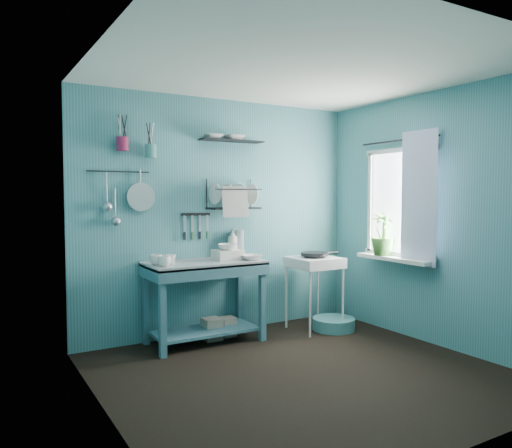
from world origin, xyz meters
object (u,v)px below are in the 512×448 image
potted_plant (383,234)px  dish_rack (234,194)px  storage_tin_small (228,327)px  utensil_cup_magenta (122,144)px  mug_right (156,260)px  utensil_cup_teal (151,151)px  mug_mid (171,260)px  floor_basin (334,324)px  work_counter (205,302)px  soap_bottle (232,243)px  colander (141,197)px  wash_tub (228,255)px  water_bottle (240,243)px  hotplate_stand (314,294)px  mug_left (164,261)px  storage_tin_large (212,329)px  frying_pan (314,254)px

potted_plant → dish_rack: bearing=152.1°
storage_tin_small → utensil_cup_magenta: bearing=172.8°
mug_right → dish_rack: (0.92, 0.16, 0.62)m
mug_right → utensil_cup_teal: bearing=81.8°
mug_mid → storage_tin_small: bearing=11.6°
potted_plant → floor_basin: potted_plant is taller
work_counter → dish_rack: dish_rack is taller
utensil_cup_teal → soap_bottle: bearing=-0.8°
utensil_cup_teal → colander: (-0.10, 0.03, -0.44)m
work_counter → mug_mid: size_ratio=11.60×
mug_mid → colander: 0.69m
wash_tub → water_bottle: water_bottle is taller
wash_tub → potted_plant: bearing=-19.7°
colander → wash_tub: bearing=-17.8°
soap_bottle → potted_plant: potted_plant is taller
mug_mid → potted_plant: bearing=-13.4°
hotplate_stand → water_bottle: bearing=162.7°
dish_rack → utensil_cup_magenta: bearing=175.5°
floor_basin → dish_rack: bearing=155.6°
mug_mid → storage_tin_small: size_ratio=0.50×
water_bottle → storage_tin_small: size_ratio=1.40×
work_counter → colander: (-0.57, 0.24, 1.05)m
water_bottle → potted_plant: 1.56m
utensil_cup_magenta → wash_tub: bearing=-13.1°
potted_plant → utensil_cup_teal: bearing=160.8°
utensil_cup_magenta → dish_rack: bearing=-2.5°
work_counter → utensil_cup_teal: bearing=147.6°
colander → floor_basin: colander is taller
utensil_cup_magenta → utensil_cup_teal: utensil_cup_magenta is taller
mug_right → floor_basin: bearing=-8.6°
mug_right → utensil_cup_magenta: utensil_cup_magenta is taller
mug_left → mug_mid: size_ratio=1.23×
utensil_cup_teal → mug_left: bearing=-91.7°
water_bottle → utensil_cup_teal: 1.37m
floor_basin → storage_tin_large: bearing=165.5°
soap_bottle → frying_pan: size_ratio=1.00×
mug_left → floor_basin: 2.07m
water_bottle → colander: colander is taller
soap_bottle → water_bottle: soap_bottle is taller
hotplate_stand → mug_left: bearing=-168.9°
frying_pan → utensil_cup_teal: 2.05m
utensil_cup_teal → wash_tub: bearing=-17.9°
utensil_cup_magenta → hotplate_stand: bearing=-11.1°
frying_pan → floor_basin: 0.80m
wash_tub → colander: colander is taller
potted_plant → storage_tin_large: potted_plant is taller
mug_right → soap_bottle: size_ratio=0.41×
soap_bottle → water_bottle: size_ratio=1.07×
potted_plant → work_counter: bearing=162.2°
utensil_cup_magenta → utensil_cup_teal: (0.28, 0.00, -0.06)m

